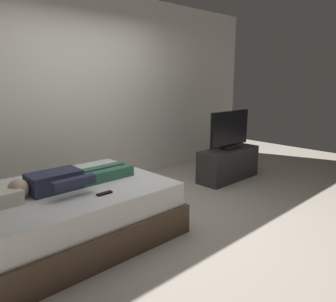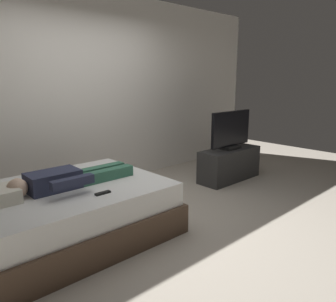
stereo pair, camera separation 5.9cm
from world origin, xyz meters
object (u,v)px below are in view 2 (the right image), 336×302
Objects in this scene: person at (67,179)px; remote at (103,193)px; bed at (66,213)px; tv at (231,131)px; tv_stand at (229,164)px.

person is 0.44m from remote.
person is at bearing -38.48° from bed.
tv is at bearing 2.06° from person.
tv is (0.00, -0.00, 0.53)m from tv_stand.
tv is at bearing -90.00° from tv_stand.
tv is (2.75, 0.10, 0.16)m from person.
bed is 2.78m from tv_stand.
remote is (0.18, -0.43, 0.29)m from bed.
person is (0.03, -0.02, 0.36)m from bed.
bed is 13.29× the size of remote.
remote is 2.67m from tv_stand.
bed reaches higher than tv_stand.
person is at bearing 110.47° from remote.
person is 2.78m from tv_stand.
remote is at bearing -67.18° from bed.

